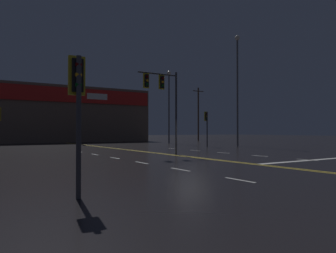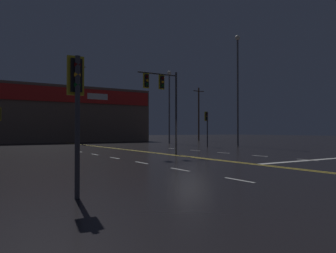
% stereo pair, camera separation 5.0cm
% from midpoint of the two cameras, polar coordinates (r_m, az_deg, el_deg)
% --- Properties ---
extents(ground_plane, '(200.00, 200.00, 0.00)m').
position_cam_midpoint_polar(ground_plane, '(21.29, 3.92, -5.31)').
color(ground_plane, black).
extents(road_markings, '(13.28, 60.00, 0.01)m').
position_cam_midpoint_polar(road_markings, '(20.99, 7.21, -5.35)').
color(road_markings, gold).
rests_on(road_markings, ground).
extents(traffic_signal_median, '(3.07, 0.36, 5.82)m').
position_cam_midpoint_polar(traffic_signal_median, '(22.50, -1.06, 6.14)').
color(traffic_signal_median, '#38383D').
rests_on(traffic_signal_median, ground).
extents(traffic_signal_corner_northeast, '(0.42, 0.36, 3.74)m').
position_cam_midpoint_polar(traffic_signal_corner_northeast, '(34.94, 6.80, 0.97)').
color(traffic_signal_corner_northeast, '#38383D').
rests_on(traffic_signal_corner_northeast, ground).
extents(traffic_signal_corner_southwest, '(0.42, 0.36, 3.57)m').
position_cam_midpoint_polar(traffic_signal_corner_southwest, '(8.56, -15.52, 5.61)').
color(traffic_signal_corner_southwest, '#38383D').
rests_on(traffic_signal_corner_southwest, ground).
extents(streetlight_near_left, '(0.56, 0.56, 12.33)m').
position_cam_midpoint_polar(streetlight_near_left, '(37.48, 12.08, 8.30)').
color(streetlight_near_left, '#59595E').
rests_on(streetlight_near_left, ground).
extents(streetlight_far_right, '(0.56, 0.56, 9.85)m').
position_cam_midpoint_polar(streetlight_far_right, '(44.52, 0.26, 5.10)').
color(streetlight_far_right, '#59595E').
rests_on(streetlight_far_right, ground).
extents(building_backdrop, '(27.54, 10.23, 8.38)m').
position_cam_midpoint_polar(building_backdrop, '(54.30, -18.80, 1.92)').
color(building_backdrop, brown).
rests_on(building_backdrop, ground).
extents(utility_pole_row, '(45.68, 0.26, 11.36)m').
position_cam_midpoint_polar(utility_pole_row, '(47.39, -16.19, 3.62)').
color(utility_pole_row, '#4C3828').
rests_on(utility_pole_row, ground).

